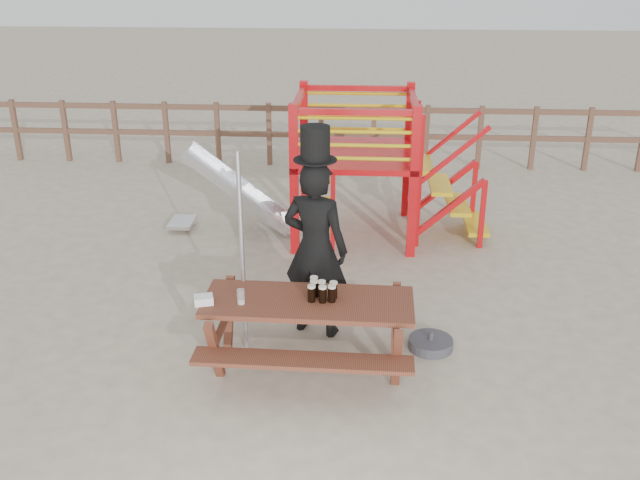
{
  "coord_description": "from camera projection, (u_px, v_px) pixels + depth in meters",
  "views": [
    {
      "loc": [
        0.33,
        -6.28,
        4.05
      ],
      "look_at": [
        -0.12,
        0.8,
        1.05
      ],
      "focal_mm": 40.0,
      "sensor_mm": 36.0,
      "label": 1
    }
  ],
  "objects": [
    {
      "name": "stout_pints",
      "position": [
        321.0,
        290.0,
        6.96
      ],
      "size": [
        0.29,
        0.28,
        0.17
      ],
      "color": "black",
      "rests_on": "picnic_table"
    },
    {
      "name": "back_fence",
      "position": [
        347.0,
        129.0,
        13.52
      ],
      "size": [
        15.09,
        0.09,
        1.2
      ],
      "color": "brown",
      "rests_on": "ground"
    },
    {
      "name": "man_with_hat",
      "position": [
        315.0,
        244.0,
        7.6
      ],
      "size": [
        0.83,
        0.67,
        2.33
      ],
      "rotation": [
        0.0,
        0.0,
        2.84
      ],
      "color": "black",
      "rests_on": "ground"
    },
    {
      "name": "picnic_table",
      "position": [
        308.0,
        326.0,
        7.07
      ],
      "size": [
        2.08,
        1.46,
        0.8
      ],
      "rotation": [
        0.0,
        0.0,
        -0.02
      ],
      "color": "brown",
      "rests_on": "ground"
    },
    {
      "name": "paper_bag",
      "position": [
        204.0,
        300.0,
        6.88
      ],
      "size": [
        0.21,
        0.19,
        0.08
      ],
      "primitive_type": "cube",
      "rotation": [
        0.0,
        0.0,
        0.29
      ],
      "color": "white",
      "rests_on": "picnic_table"
    },
    {
      "name": "metal_pole",
      "position": [
        242.0,
        255.0,
        7.25
      ],
      "size": [
        0.05,
        0.05,
        2.17
      ],
      "primitive_type": "cylinder",
      "color": "#B2B2B7",
      "rests_on": "ground"
    },
    {
      "name": "playground_fort",
      "position": [
        350.0,
        164.0,
        10.24
      ],
      "size": [
        4.71,
        1.84,
        2.1
      ],
      "color": "red",
      "rests_on": "ground"
    },
    {
      "name": "ground",
      "position": [
        327.0,
        363.0,
        7.37
      ],
      "size": [
        60.0,
        60.0,
        0.0
      ],
      "primitive_type": "plane",
      "color": "#BEAF93",
      "rests_on": "ground"
    },
    {
      "name": "empty_glasses",
      "position": [
        241.0,
        297.0,
        6.86
      ],
      "size": [
        0.08,
        0.08,
        0.15
      ],
      "color": "silver",
      "rests_on": "picnic_table"
    },
    {
      "name": "parasol_base",
      "position": [
        431.0,
        344.0,
        7.62
      ],
      "size": [
        0.48,
        0.48,
        0.2
      ],
      "color": "#3B3B40",
      "rests_on": "ground"
    }
  ]
}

